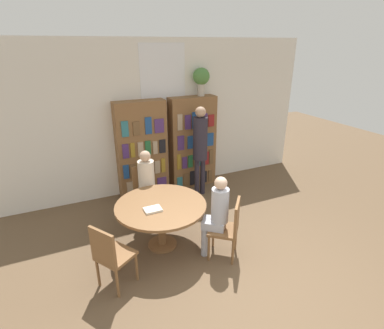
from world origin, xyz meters
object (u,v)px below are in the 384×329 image
Objects in this scene: chair_left_side at (145,188)px; chair_far_side at (229,226)px; bookshelf_left at (142,150)px; flower_vase at (201,78)px; chair_near_camera at (111,254)px; bookshelf_right at (192,143)px; librarian_standing at (200,143)px; reading_table at (161,210)px; seated_reader_right at (216,212)px; seated_reader_left at (147,181)px.

chair_far_side is (0.73, -1.64, 0.00)m from chair_left_side.
flower_vase reaches higher than bookshelf_left.
flower_vase is 3.76m from chair_near_camera.
chair_far_side is at bearing -102.80° from bookshelf_right.
chair_left_side is 1.38m from librarian_standing.
seated_reader_right is at bearing -39.03° from reading_table.
chair_left_side is 0.50× the size of librarian_standing.
chair_left_side is at bearing 117.00° from chair_near_camera.
bookshelf_right is 2.25m from reading_table.
librarian_standing is at bearing 45.42° from reading_table.
chair_far_side is at bearing -107.03° from flower_vase.
flower_vase reaches higher than chair_left_side.
bookshelf_left reaches higher than seated_reader_right.
librarian_standing reaches higher than chair_left_side.
seated_reader_left is 1.36m from librarian_standing.
chair_left_side is at bearing -148.57° from bookshelf_right.
bookshelf_right is 1.43× the size of reading_table.
chair_left_side is at bearing -167.01° from librarian_standing.
seated_reader_right is (0.40, -2.30, -0.25)m from bookshelf_left.
reading_table is at bearing 90.00° from chair_left_side.
bookshelf_right is at bearing 22.28° from seated_reader_right.
flower_vase is 3.08m from chair_far_side.
reading_table is 0.83m from seated_reader_left.
chair_near_camera is (-2.17, -2.33, -0.45)m from bookshelf_right.
seated_reader_left is at bearing 114.17° from chair_near_camera.
bookshelf_left is at bearing 51.64° from chair_far_side.
chair_left_side is at bearing 63.00° from chair_far_side.
reading_table is 1.48× the size of chair_near_camera.
chair_far_side is 0.72× the size of seated_reader_left.
chair_left_side is (-1.28, -0.78, -0.45)m from bookshelf_right.
chair_near_camera is 1.49m from seated_reader_right.
flower_vase is 0.30× the size of librarian_standing.
bookshelf_left is at bearing 82.34° from reading_table.
bookshelf_left and bookshelf_right have the same top height.
chair_near_camera is 2.85m from librarian_standing.
reading_table is at bearing 90.00° from chair_far_side.
chair_left_side is 0.72× the size of seated_reader_right.
flower_vase is at bearing 62.94° from librarian_standing.
bookshelf_left is 3.50× the size of flower_vase.
librarian_standing is (0.63, 1.80, 0.40)m from seated_reader_right.
seated_reader_right is at bearing -111.00° from flower_vase.
librarian_standing reaches higher than chair_far_side.
seated_reader_left is (-1.48, -0.96, -1.54)m from flower_vase.
bookshelf_left is 1.83m from flower_vase.
librarian_standing is at bearing -26.06° from bookshelf_left.
bookshelf_left is 1.00m from seated_reader_left.
flower_vase reaches higher than seated_reader_right.
bookshelf_left is 0.92m from chair_left_side.
bookshelf_right is 1.32m from flower_vase.
librarian_standing is at bearing -156.44° from seated_reader_left.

